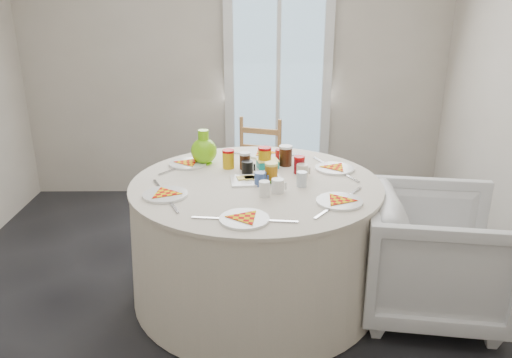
{
  "coord_description": "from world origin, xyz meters",
  "views": [
    {
      "loc": [
        0.14,
        -2.75,
        1.86
      ],
      "look_at": [
        0.17,
        0.16,
        0.8
      ],
      "focal_mm": 35.0,
      "sensor_mm": 36.0,
      "label": 1
    }
  ],
  "objects_px": {
    "green_pitcher": "(204,151)",
    "armchair": "(433,254)",
    "wooden_chair": "(254,171)",
    "table": "(256,240)"
  },
  "relations": [
    {
      "from": "green_pitcher",
      "to": "armchair",
      "type": "bearing_deg",
      "value": -29.56
    },
    {
      "from": "wooden_chair",
      "to": "armchair",
      "type": "relative_size",
      "value": 1.06
    },
    {
      "from": "table",
      "to": "wooden_chair",
      "type": "bearing_deg",
      "value": 90.06
    },
    {
      "from": "armchair",
      "to": "table",
      "type": "bearing_deg",
      "value": 87.1
    },
    {
      "from": "table",
      "to": "armchair",
      "type": "relative_size",
      "value": 1.89
    },
    {
      "from": "table",
      "to": "armchair",
      "type": "xyz_separation_m",
      "value": [
        1.08,
        -0.22,
        0.02
      ]
    },
    {
      "from": "wooden_chair",
      "to": "armchair",
      "type": "distance_m",
      "value": 1.72
    },
    {
      "from": "green_pitcher",
      "to": "table",
      "type": "bearing_deg",
      "value": -53.37
    },
    {
      "from": "table",
      "to": "wooden_chair",
      "type": "height_order",
      "value": "wooden_chair"
    },
    {
      "from": "wooden_chair",
      "to": "armchair",
      "type": "height_order",
      "value": "wooden_chair"
    }
  ]
}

